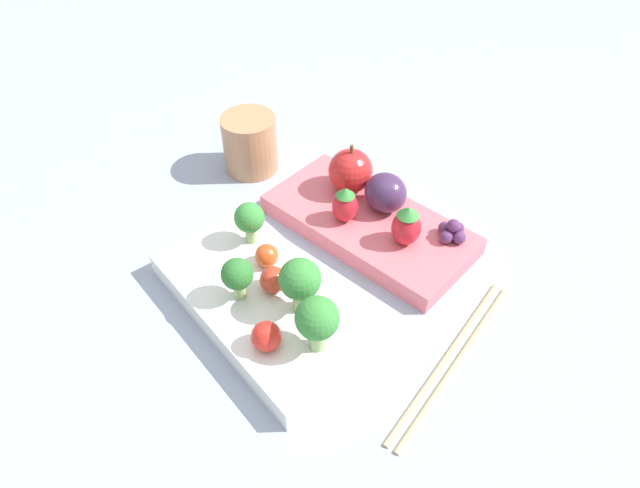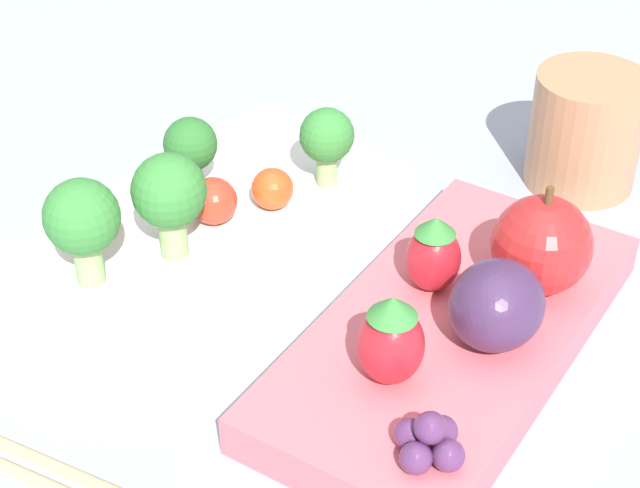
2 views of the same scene
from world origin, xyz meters
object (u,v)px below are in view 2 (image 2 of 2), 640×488
object	(u,v)px
bento_box_fruit	(451,336)
strawberry_1	(391,340)
broccoli_floret_3	(82,220)
plum	(491,310)
grape_cluster	(429,441)
cherry_tomato_0	(90,209)
strawberry_0	(434,254)
drinking_cup	(585,131)
cherry_tomato_2	(214,201)
broccoli_floret_2	(194,145)
broccoli_floret_0	(169,194)
apple	(542,245)
cherry_tomato_1	(272,189)
bento_box_savoury	(204,230)
broccoli_floret_1	(327,138)

from	to	relation	value
bento_box_fruit	strawberry_1	world-z (taller)	strawberry_1
broccoli_floret_3	bento_box_fruit	bearing A→B (deg)	-59.65
strawberry_1	plum	bearing A→B (deg)	-26.86
strawberry_1	broccoli_floret_3	bearing A→B (deg)	104.16
plum	grape_cluster	size ratio (longest dim) A/B	1.44
cherry_tomato_0	strawberry_0	size ratio (longest dim) A/B	0.63
drinking_cup	cherry_tomato_2	bearing A→B (deg)	148.61
strawberry_0	broccoli_floret_2	bearing A→B (deg)	94.94
bento_box_fruit	broccoli_floret_0	xyz separation A→B (m)	(-0.05, 0.14, 0.05)
drinking_cup	apple	bearing A→B (deg)	-162.06
grape_cluster	apple	bearing A→B (deg)	9.67
cherry_tomato_0	cherry_tomato_1	world-z (taller)	cherry_tomato_0
broccoli_floret_3	apple	world-z (taller)	broccoli_floret_3
broccoli_floret_3	strawberry_0	bearing A→B (deg)	-51.58
cherry_tomato_2	cherry_tomato_1	bearing A→B (deg)	-27.45
bento_box_savoury	strawberry_1	bearing A→B (deg)	-104.22
drinking_cup	broccoli_floret_2	bearing A→B (deg)	140.27
apple	plum	distance (m)	0.05
broccoli_floret_0	broccoli_floret_1	xyz separation A→B (m)	(0.10, -0.02, -0.01)
apple	strawberry_1	distance (m)	0.10
apple	drinking_cup	distance (m)	0.14
bento_box_savoury	broccoli_floret_0	size ratio (longest dim) A/B	4.00
cherry_tomato_2	plum	world-z (taller)	plum
broccoli_floret_0	cherry_tomato_0	world-z (taller)	broccoli_floret_0
broccoli_floret_2	strawberry_0	bearing A→B (deg)	-85.06
bento_box_savoury	cherry_tomato_1	distance (m)	0.05
cherry_tomato_1	grape_cluster	size ratio (longest dim) A/B	0.70
broccoli_floret_0	apple	bearing A→B (deg)	-58.08
strawberry_0	cherry_tomato_1	bearing A→B (deg)	89.86
bento_box_savoury	strawberry_1	distance (m)	0.16
broccoli_floret_2	cherry_tomato_2	bearing A→B (deg)	-119.95
cherry_tomato_2	apple	bearing A→B (deg)	-68.53
grape_cluster	drinking_cup	world-z (taller)	drinking_cup
cherry_tomato_1	drinking_cup	size ratio (longest dim) A/B	0.33
broccoli_floret_1	broccoli_floret_2	xyz separation A→B (m)	(-0.05, 0.05, -0.00)
strawberry_0	plum	xyz separation A→B (m)	(-0.02, -0.05, 0.00)
cherry_tomato_0	plum	distance (m)	0.22
broccoli_floret_0	broccoli_floret_2	size ratio (longest dim) A/B	1.28
bento_box_fruit	broccoli_floret_2	size ratio (longest dim) A/B	5.23
bento_box_fruit	cherry_tomato_2	bearing A→B (deg)	95.97
bento_box_savoury	strawberry_1	size ratio (longest dim) A/B	4.99
cherry_tomato_0	plum	size ratio (longest dim) A/B	0.56
cherry_tomato_2	drinking_cup	xyz separation A→B (m)	(0.20, -0.12, -0.00)
bento_box_fruit	grape_cluster	xyz separation A→B (m)	(-0.08, -0.04, 0.02)
broccoli_floret_1	cherry_tomato_2	bearing A→B (deg)	160.05
broccoli_floret_1	drinking_cup	world-z (taller)	same
apple	grape_cluster	xyz separation A→B (m)	(-0.13, -0.02, -0.02)
grape_cluster	bento_box_fruit	bearing A→B (deg)	26.63
cherry_tomato_0	cherry_tomato_1	size ratio (longest dim) A/B	1.15
strawberry_0	drinking_cup	size ratio (longest dim) A/B	0.60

